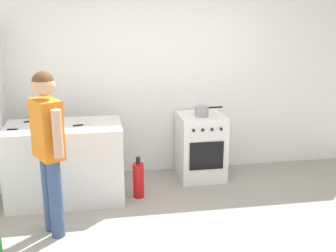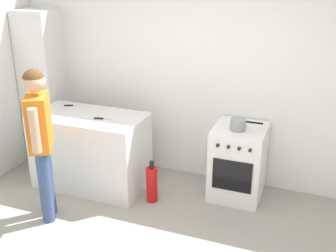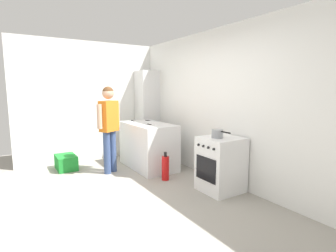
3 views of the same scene
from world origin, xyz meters
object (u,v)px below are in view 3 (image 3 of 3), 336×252
Objects in this scene: knife_bread at (152,121)px; person at (109,122)px; oven_left at (221,164)px; knife_utility at (133,121)px; larder_cabinet at (147,113)px; fire_extinguisher at (165,168)px; knife_paring at (151,124)px; pot at (217,134)px; recycling_crate_lower at (66,162)px.

knife_bread is 0.20× the size of person.
oven_left is at bearing 3.72° from knife_bread.
knife_utility is 0.77m from larder_cabinet.
knife_utility is 0.76× the size of knife_bread.
person is 1.53m from larder_cabinet.
knife_paring is at bearing 175.32° from fire_extinguisher.
fire_extinguisher is (1.30, 0.01, -0.69)m from knife_utility.
pot is at bearing 10.84° from knife_utility.
knife_paring reaches higher than recycling_crate_lower.
knife_bread is 0.69m from larder_cabinet.
larder_cabinet is at bearing 160.24° from knife_bread.
knife_paring is 0.41× the size of recycling_crate_lower.
pot is 0.18× the size of larder_cabinet.
recycling_crate_lower is at bearing -144.09° from pot.
recycling_crate_lower is at bearing -143.09° from oven_left.
person reaches higher than recycling_crate_lower.
person is at bearing -55.29° from larder_cabinet.
person is (-0.28, -0.73, 0.07)m from knife_paring.
pot is (-0.01, -0.08, 0.49)m from oven_left.
knife_bread is at bearing -19.76° from larder_cabinet.
knife_utility reaches higher than fire_extinguisher.
person reaches higher than knife_paring.
oven_left is 3.37× the size of knife_utility.
knife_utility is 0.39m from knife_bread.
larder_cabinet is (-0.48, 0.59, 0.10)m from knife_utility.
larder_cabinet is (-0.65, 0.23, 0.10)m from knife_bread.
fire_extinguisher is (-0.87, -0.48, -0.21)m from oven_left.
knife_paring is 0.58m from knife_bread.
pot reaches higher than knife_paring.
knife_utility is 0.48× the size of recycling_crate_lower.
person is at bearing -59.94° from knife_utility.
knife_bread reaches higher than fire_extinguisher.
person is at bearing -111.20° from knife_paring.
pot is at bearing 31.35° from person.
fire_extinguisher is 0.25× the size of larder_cabinet.
fire_extinguisher is (-0.86, -0.40, -0.70)m from pot.
larder_cabinet is (-0.87, 1.25, 0.03)m from person.
knife_utility is at bearing -167.32° from oven_left.
knife_paring is at bearing 5.22° from knife_utility.
recycling_crate_lower is at bearing -83.68° from larder_cabinet.
knife_paring is at bearing -24.67° from larder_cabinet.
oven_left reaches higher than fire_extinguisher.
knife_paring is 1.85m from recycling_crate_lower.
knife_utility is at bearing 120.06° from person.
oven_left reaches higher than recycling_crate_lower.
knife_paring is at bearing 56.28° from recycling_crate_lower.
oven_left is at bearing 32.90° from person.
oven_left is 1.63× the size of recycling_crate_lower.
oven_left is at bearing 15.87° from knife_paring.
fire_extinguisher is at bearing -151.22° from oven_left.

